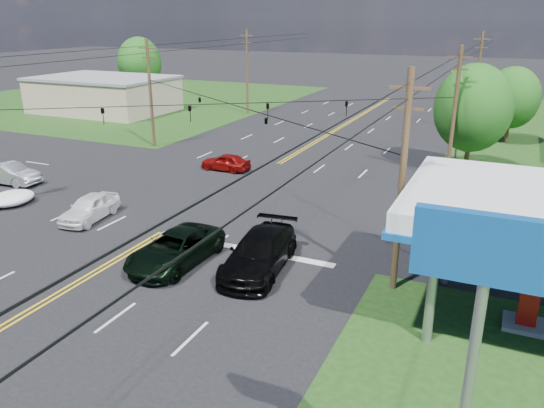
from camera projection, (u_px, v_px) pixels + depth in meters
The scene contains 22 objects.
ground at pixel (231, 192), 36.14m from camera, with size 280.00×280.00×0.00m, color black.
grass_nw at pixel (126, 98), 77.26m from camera, with size 46.00×48.00×0.03m, color #193812.
stop_bar at pixel (242, 249), 27.33m from camera, with size 10.00×0.50×0.02m, color silver.
retail_nw at pixel (104, 95), 66.06m from camera, with size 16.00×11.00×4.00m, color tan.
pole_se at pixel (402, 182), 21.70m from camera, with size 1.60×0.28×9.50m.
pole_nw at pixel (150, 92), 47.30m from camera, with size 1.60×0.28×9.50m.
pole_ne at pixel (454, 113), 37.14m from camera, with size 1.60×0.28×9.50m.
pole_left_far at pixel (247, 71), 63.51m from camera, with size 1.60×0.28×10.00m.
pole_right_far at pixel (477, 81), 53.35m from camera, with size 1.60×0.28×10.00m.
span_wire_signals at pixel (229, 104), 34.14m from camera, with size 26.00×18.00×1.13m.
power_lines at pixel (212, 65), 31.55m from camera, with size 26.04×100.00×0.64m.
tree_right_a at pixel (473, 108), 39.33m from camera, with size 5.70×5.70×8.18m.
tree_right_b at pixel (512, 98), 48.87m from camera, with size 4.94×4.94×7.09m.
tree_far_l at pixel (140, 63), 74.35m from camera, with size 6.08×6.08×8.72m.
pickup_dkgreen at pixel (175, 249), 25.41m from camera, with size 2.61×5.66×1.57m, color black.
suv_black at pixel (259, 253), 24.75m from camera, with size 2.46×6.06×1.76m, color black.
pickup_white at pixel (90, 208), 31.01m from camera, with size 1.75×4.35×1.48m, color white.
sedan_silver at pixel (9, 173), 37.67m from camera, with size 1.63×4.68×1.54m, color #B1B1B6.
sedan_red at pixel (226, 162), 41.02m from camera, with size 1.57×3.90×1.33m, color maroon.
polesign_se at pixel (480, 309), 8.98m from camera, with size 2.44×0.28×8.34m.
polesign_ne at pixel (463, 93), 41.15m from camera, with size 2.00×0.97×7.44m.
snowpile_b at pixel (13, 204), 33.77m from camera, with size 2.37×2.92×0.82m, color white.
Camera 1 is at (16.76, -18.10, 11.31)m, focal length 35.00 mm.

